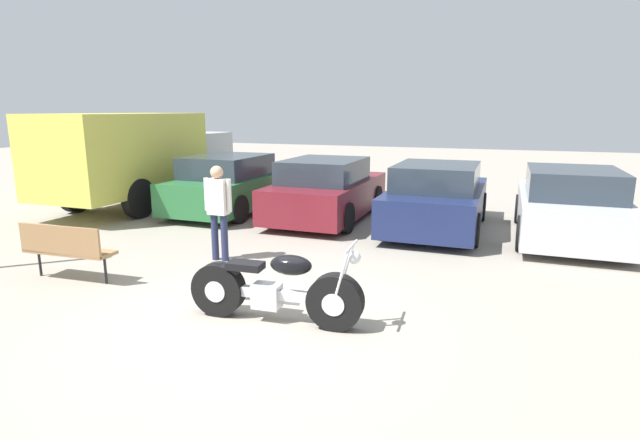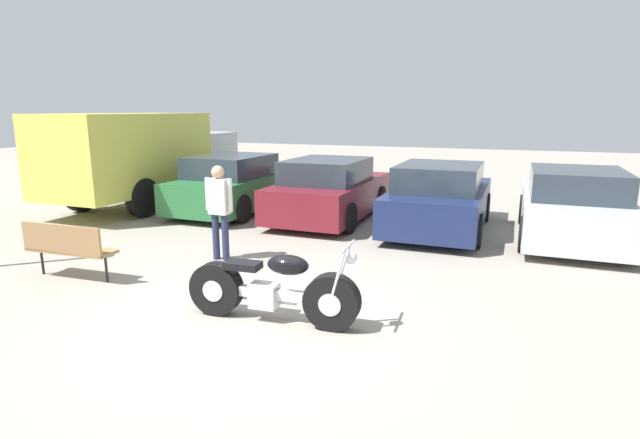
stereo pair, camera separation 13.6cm
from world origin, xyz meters
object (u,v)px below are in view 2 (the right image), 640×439
at_px(parked_car_green, 235,185).
at_px(park_bench, 67,246).
at_px(parked_car_silver, 573,207).
at_px(parked_car_maroon, 330,191).
at_px(parked_car_navy, 440,199).
at_px(delivery_truck, 143,154).
at_px(person_standing, 219,205).
at_px(motorcycle, 270,289).

xyz_separation_m(parked_car_green, park_bench, (0.43, -5.62, -0.13)).
bearing_deg(parked_car_green, parked_car_silver, -1.37).
bearing_deg(park_bench, parked_car_maroon, 68.86).
height_order(parked_car_navy, parked_car_silver, same).
xyz_separation_m(delivery_truck, park_bench, (3.10, -5.37, -0.85)).
xyz_separation_m(parked_car_maroon, parked_car_silver, (5.19, -0.15, 0.00)).
xyz_separation_m(parked_car_maroon, person_standing, (-0.59, -3.82, 0.30)).
bearing_deg(parked_car_navy, person_standing, -131.15).
bearing_deg(motorcycle, person_standing, 134.72).
height_order(parked_car_maroon, person_standing, person_standing).
bearing_deg(parked_car_silver, parked_car_maroon, 178.33).
distance_m(parked_car_maroon, parked_car_navy, 2.60).
relative_size(delivery_truck, park_bench, 4.10).
distance_m(parked_car_silver, park_bench, 9.14).
relative_size(motorcycle, parked_car_navy, 0.54).
relative_size(parked_car_navy, park_bench, 2.78).
xyz_separation_m(parked_car_green, parked_car_silver, (7.78, -0.19, 0.00)).
relative_size(parked_car_green, delivery_truck, 0.68).
bearing_deg(person_standing, parked_car_maroon, 81.29).
bearing_deg(park_bench, person_standing, 48.29).
xyz_separation_m(parked_car_green, person_standing, (2.01, -3.86, 0.30)).
height_order(parked_car_maroon, delivery_truck, delivery_truck).
bearing_deg(parked_car_maroon, parked_car_silver, -1.67).
bearing_deg(parked_car_silver, parked_car_navy, -179.31).
xyz_separation_m(parked_car_navy, park_bench, (-4.76, -5.41, -0.13)).
relative_size(parked_car_navy, parked_car_silver, 1.00).
distance_m(parked_car_silver, delivery_truck, 10.48).
bearing_deg(parked_car_navy, motorcycle, -102.03).
height_order(parked_car_green, park_bench, parked_car_green).
distance_m(parked_car_maroon, park_bench, 5.99).
distance_m(parked_car_green, parked_car_maroon, 2.60).
bearing_deg(parked_car_silver, motorcycle, -123.81).
relative_size(parked_car_silver, park_bench, 2.78).
bearing_deg(parked_car_green, park_bench, -85.59).
xyz_separation_m(motorcycle, parked_car_navy, (1.20, 5.64, 0.26)).
distance_m(motorcycle, parked_car_silver, 6.83).
height_order(motorcycle, parked_car_silver, parked_car_silver).
xyz_separation_m(motorcycle, parked_car_silver, (3.80, 5.67, 0.26)).
distance_m(parked_car_maroon, delivery_truck, 5.32).
height_order(parked_car_maroon, park_bench, parked_car_maroon).
distance_m(motorcycle, parked_car_navy, 5.77).
bearing_deg(delivery_truck, person_standing, -37.61).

